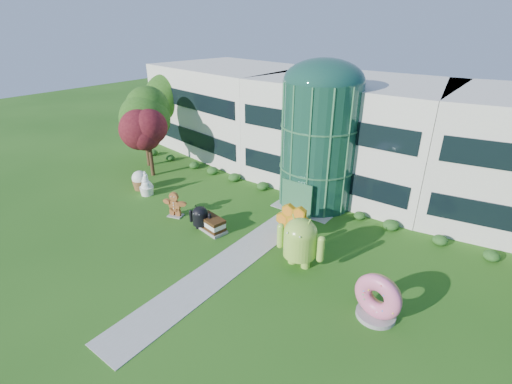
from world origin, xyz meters
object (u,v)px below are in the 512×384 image
Objects in this scene: donut at (379,296)px; gingerbread at (175,204)px; android_black at (200,216)px; android_green at (300,239)px.

donut reaches higher than gingerbread.
donut is (13.44, -0.88, 0.26)m from android_black.
donut is at bearing -20.10° from gingerbread.
android_green reaches higher than donut.
android_green is 1.43× the size of donut.
gingerbread is at bearing -176.41° from donut.
android_green reaches higher than gingerbread.
android_black is at bearing -179.79° from android_green.
android_black is at bearing -176.39° from donut.
android_green is at bearing 172.58° from donut.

